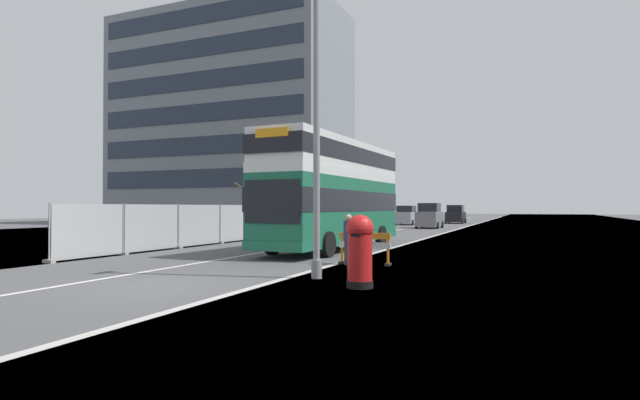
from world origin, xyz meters
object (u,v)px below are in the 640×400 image
(roadworks_barrier, at_px, (365,245))
(car_oncoming_near, at_px, (370,218))
(pedestrian_at_kerb, at_px, (348,239))
(car_receding_far, at_px, (406,216))
(double_decker_bus, at_px, (334,192))
(red_pillar_postbox, at_px, (360,248))
(lamppost_foreground, at_px, (317,139))
(car_receding_mid, at_px, (429,216))
(car_far_side, at_px, (456,215))

(roadworks_barrier, bearing_deg, car_oncoming_near, 107.15)
(pedestrian_at_kerb, bearing_deg, car_receding_far, 100.64)
(double_decker_bus, relative_size, red_pillar_postbox, 6.42)
(car_oncoming_near, relative_size, pedestrian_at_kerb, 2.24)
(double_decker_bus, relative_size, car_oncoming_near, 2.96)
(lamppost_foreground, height_order, roadworks_barrier, lamppost_foreground)
(red_pillar_postbox, xyz_separation_m, car_receding_far, (-9.13, 42.94, 0.02))
(red_pillar_postbox, height_order, car_receding_far, car_receding_far)
(red_pillar_postbox, bearing_deg, lamppost_foreground, 146.43)
(lamppost_foreground, relative_size, red_pillar_postbox, 4.59)
(car_oncoming_near, distance_m, car_receding_far, 14.38)
(car_receding_mid, bearing_deg, roadworks_barrier, -83.10)
(double_decker_bus, distance_m, car_far_side, 39.78)
(double_decker_bus, bearing_deg, car_receding_far, 97.84)
(double_decker_bus, distance_m, car_receding_mid, 25.11)
(car_far_side, bearing_deg, roadworks_barrier, -85.65)
(roadworks_barrier, height_order, car_far_side, car_far_side)
(car_receding_mid, height_order, pedestrian_at_kerb, car_receding_mid)
(car_oncoming_near, bearing_deg, car_receding_mid, 59.98)
(red_pillar_postbox, bearing_deg, car_receding_far, 102.01)
(car_receding_far, bearing_deg, car_receding_mid, -63.06)
(double_decker_bus, relative_size, roadworks_barrier, 6.29)
(red_pillar_postbox, relative_size, pedestrian_at_kerb, 1.03)
(lamppost_foreground, relative_size, roadworks_barrier, 4.50)
(car_receding_mid, relative_size, car_receding_far, 1.00)
(double_decker_bus, relative_size, lamppost_foreground, 1.40)
(car_oncoming_near, relative_size, car_receding_mid, 0.96)
(red_pillar_postbox, xyz_separation_m, pedestrian_at_kerb, (-1.90, 4.43, -0.11))
(double_decker_bus, distance_m, car_oncoming_near, 19.18)
(red_pillar_postbox, xyz_separation_m, roadworks_barrier, (-1.42, 4.70, -0.29))
(red_pillar_postbox, relative_size, car_receding_far, 0.45)
(car_far_side, bearing_deg, car_receding_far, -122.57)
(car_oncoming_near, height_order, car_receding_far, car_oncoming_near)
(car_far_side, bearing_deg, pedestrian_at_kerb, -86.28)
(double_decker_bus, distance_m, lamppost_foreground, 9.43)
(lamppost_foreground, height_order, car_far_side, lamppost_foreground)
(lamppost_foreground, xyz_separation_m, car_receding_mid, (-3.49, 33.91, -2.73))
(red_pillar_postbox, relative_size, car_far_side, 0.43)
(red_pillar_postbox, relative_size, roadworks_barrier, 0.98)
(car_receding_far, distance_m, car_far_side, 7.98)
(lamppost_foreground, distance_m, roadworks_barrier, 4.80)
(double_decker_bus, xyz_separation_m, car_receding_mid, (-0.49, 25.05, -1.54))
(car_receding_far, xyz_separation_m, car_far_side, (4.30, 6.73, 0.03))
(car_far_side, bearing_deg, car_receding_mid, -90.96)
(red_pillar_postbox, distance_m, car_far_side, 49.90)
(double_decker_bus, relative_size, car_receding_mid, 2.85)
(roadworks_barrier, relative_size, car_far_side, 0.44)
(double_decker_bus, xyz_separation_m, pedestrian_at_kerb, (2.69, -5.49, -1.75))
(double_decker_bus, xyz_separation_m, car_far_side, (-0.25, 39.75, -1.60))
(lamppost_foreground, distance_m, red_pillar_postbox, 3.42)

